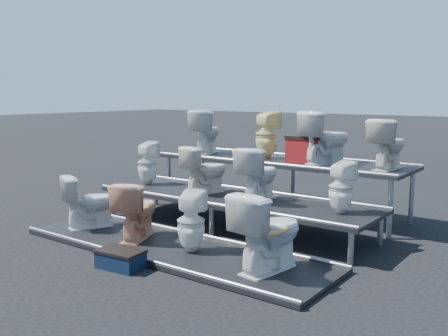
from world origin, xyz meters
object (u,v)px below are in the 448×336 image
Objects in this scene: toilet_8 at (206,132)px; red_crate at (306,151)px; toilet_9 at (266,135)px; toilet_6 at (258,174)px; toilet_0 at (90,201)px; toilet_1 at (137,210)px; toilet_7 at (341,187)px; toilet_10 at (326,138)px; toilet_2 at (191,221)px; toilet_5 at (205,170)px; toilet_3 at (268,231)px; toilet_11 at (388,144)px; toilet_4 at (147,163)px; step_stool at (121,260)px.

red_crate is at bearing 159.42° from toilet_8.
toilet_6 is at bearing 132.89° from toilet_9.
toilet_1 reaches higher than toilet_0.
toilet_1 is (0.93, 0.00, 0.01)m from toilet_0.
toilet_7 is 0.81× the size of toilet_10.
toilet_1 is 0.98× the size of toilet_8.
red_crate reaches higher than toilet_2.
toilet_5 is 0.91× the size of toilet_8.
toilet_3 is 1.15× the size of toilet_6.
toilet_9 is (-1.88, 1.30, 0.47)m from toilet_7.
toilet_3 is at bearing 160.50° from toilet_2.
toilet_2 is (0.92, 0.00, -0.01)m from toilet_1.
toilet_1 is at bearing 50.88° from toilet_11.
toilet_7 is at bearing 138.69° from toilet_8.
red_crate is (-0.89, 2.54, 0.56)m from toilet_3.
toilet_11 is at bearing -134.83° from toilet_5.
toilet_9 is (1.44, 1.30, 0.44)m from toilet_4.
step_stool is at bearing 94.83° from toilet_8.
toilet_11 is at bearing 0.60° from red_crate.
toilet_9 reaches higher than step_stool.
toilet_7 is (2.22, 1.30, 0.35)m from toilet_1.
toilet_1 is 3.58m from toilet_11.
toilet_4 is 3.70m from toilet_11.
toilet_9 is at bearing -68.35° from toilet_6.
toilet_3 is 1.32× the size of toilet_7.
toilet_1 is at bearing 8.20° from toilet_3.
toilet_6 is at bearing 15.71° from toilet_7.
toilet_6 reaches higher than toilet_1.
toilet_0 is at bearing 41.36° from toilet_11.
toilet_4 is (-2.02, 1.30, 0.38)m from toilet_2.
toilet_2 is 1.05× the size of toilet_4.
toilet_2 is 0.93× the size of toilet_9.
toilet_9 reaches higher than toilet_11.
toilet_2 is at bearing 137.52° from toilet_5.
toilet_8 is at bearing -6.76° from toilet_7.
toilet_11 is 3.98m from step_stool.
toilet_10 is at bearing 9.48° from red_crate.
toilet_0 is at bearing 91.86° from toilet_4.
step_stool is (1.48, -0.78, -0.34)m from toilet_0.
toilet_4 reaches higher than toilet_2.
toilet_7 is 0.82× the size of toilet_9.
toilet_4 is (-1.10, 1.30, 0.37)m from toilet_1.
toilet_2 is 2.77m from toilet_10.
toilet_11 reaches higher than toilet_6.
toilet_10 is at bearing -41.87° from toilet_7.
toilet_1 is 1.70m from toilet_6.
toilet_0 is 1.06× the size of toilet_4.
toilet_5 is at bearing 94.47° from toilet_9.
toilet_11 is (1.31, 1.30, 0.38)m from toilet_6.
toilet_9 is at bearing -96.90° from toilet_2.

